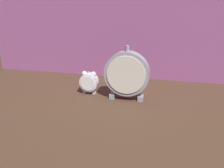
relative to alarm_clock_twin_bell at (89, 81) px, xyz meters
The scene contains 3 objects.
ground_plane 0.14m from the alarm_clock_twin_bell, 42.81° to the right, with size 4.00×4.00×0.00m, color #422D1E.
alarm_clock_twin_bell is the anchor object (origin of this frame).
mantel_clock_silver 0.16m from the alarm_clock_twin_bell, ahead, with size 0.17×0.04×0.20m.
Camera 1 is at (0.20, -0.79, 0.37)m, focal length 40.00 mm.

